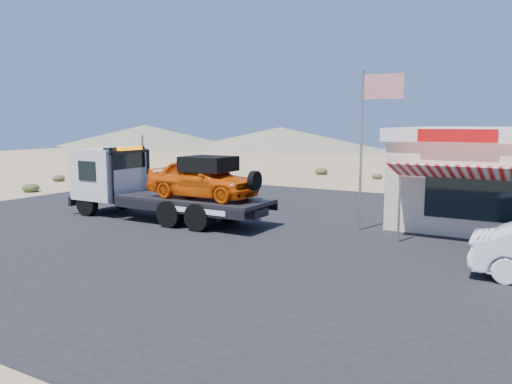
% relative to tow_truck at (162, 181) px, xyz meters
% --- Properties ---
extents(ground, '(120.00, 120.00, 0.00)m').
position_rel_tow_truck_xyz_m(ground, '(3.30, -2.39, -1.65)').
color(ground, '#987B56').
rests_on(ground, ground).
extents(asphalt_lot, '(32.00, 24.00, 0.02)m').
position_rel_tow_truck_xyz_m(asphalt_lot, '(5.30, 0.61, -1.64)').
color(asphalt_lot, black).
rests_on(asphalt_lot, ground).
extents(tow_truck, '(9.18, 2.72, 3.07)m').
position_rel_tow_truck_xyz_m(tow_truck, '(0.00, 0.00, 0.00)').
color(tow_truck, black).
rests_on(tow_truck, asphalt_lot).
extents(flagpole, '(1.55, 0.10, 6.00)m').
position_rel_tow_truck_xyz_m(flagpole, '(8.24, 2.11, 2.11)').
color(flagpole, '#99999E').
rests_on(flagpole, asphalt_lot).
extents(desert_scrub, '(23.58, 33.22, 0.72)m').
position_rel_tow_truck_xyz_m(desert_scrub, '(-11.46, 3.90, -1.36)').
color(desert_scrub, '#394022').
rests_on(desert_scrub, ground).
extents(distant_hills, '(126.00, 48.00, 4.20)m').
position_rel_tow_truck_xyz_m(distant_hills, '(-6.47, 52.75, 0.24)').
color(distant_hills, '#726B59').
rests_on(distant_hills, ground).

